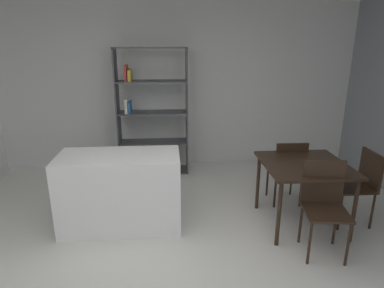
{
  "coord_description": "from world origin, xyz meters",
  "views": [
    {
      "loc": [
        0.07,
        -2.7,
        2.11
      ],
      "look_at": [
        0.32,
        0.64,
        1.06
      ],
      "focal_mm": 30.92,
      "sensor_mm": 36.0,
      "label": 1
    }
  ],
  "objects_px": {
    "kitchen_island": "(121,191)",
    "dining_chair_near": "(324,199)",
    "open_bookshelf": "(149,114)",
    "dining_table": "(304,170)",
    "dining_chair_window_side": "(360,181)",
    "dining_chair_far": "(288,167)"
  },
  "relations": [
    {
      "from": "dining_table",
      "to": "dining_chair_window_side",
      "type": "relative_size",
      "value": 1.07
    },
    {
      "from": "dining_table",
      "to": "dining_chair_near",
      "type": "height_order",
      "value": "dining_chair_near"
    },
    {
      "from": "open_bookshelf",
      "to": "dining_chair_far",
      "type": "bearing_deg",
      "value": -35.2
    },
    {
      "from": "kitchen_island",
      "to": "open_bookshelf",
      "type": "height_order",
      "value": "open_bookshelf"
    },
    {
      "from": "kitchen_island",
      "to": "open_bookshelf",
      "type": "xyz_separation_m",
      "value": [
        0.27,
        1.69,
        0.55
      ]
    },
    {
      "from": "open_bookshelf",
      "to": "dining_table",
      "type": "bearing_deg",
      "value": -44.34
    },
    {
      "from": "dining_chair_far",
      "to": "dining_chair_window_side",
      "type": "bearing_deg",
      "value": 144.01
    },
    {
      "from": "dining_table",
      "to": "open_bookshelf",
      "type": "bearing_deg",
      "value": 135.66
    },
    {
      "from": "open_bookshelf",
      "to": "dining_table",
      "type": "relative_size",
      "value": 2.13
    },
    {
      "from": "dining_chair_near",
      "to": "dining_table",
      "type": "bearing_deg",
      "value": 100.05
    },
    {
      "from": "dining_table",
      "to": "dining_chair_near",
      "type": "distance_m",
      "value": 0.51
    },
    {
      "from": "open_bookshelf",
      "to": "dining_chair_window_side",
      "type": "relative_size",
      "value": 2.27
    },
    {
      "from": "open_bookshelf",
      "to": "dining_chair_window_side",
      "type": "height_order",
      "value": "open_bookshelf"
    },
    {
      "from": "kitchen_island",
      "to": "dining_chair_near",
      "type": "xyz_separation_m",
      "value": [
        2.13,
        -0.62,
        0.13
      ]
    },
    {
      "from": "kitchen_island",
      "to": "dining_chair_near",
      "type": "distance_m",
      "value": 2.23
    },
    {
      "from": "dining_chair_far",
      "to": "dining_chair_window_side",
      "type": "distance_m",
      "value": 0.85
    },
    {
      "from": "kitchen_island",
      "to": "open_bookshelf",
      "type": "bearing_deg",
      "value": 81.06
    },
    {
      "from": "kitchen_island",
      "to": "dining_chair_far",
      "type": "xyz_separation_m",
      "value": [
        2.12,
        0.38,
        0.09
      ]
    },
    {
      "from": "dining_table",
      "to": "dining_chair_far",
      "type": "relative_size",
      "value": 1.07
    },
    {
      "from": "dining_table",
      "to": "dining_chair_window_side",
      "type": "bearing_deg",
      "value": -0.07
    },
    {
      "from": "dining_chair_near",
      "to": "dining_chair_far",
      "type": "height_order",
      "value": "dining_chair_near"
    },
    {
      "from": "open_bookshelf",
      "to": "dining_chair_near",
      "type": "height_order",
      "value": "open_bookshelf"
    }
  ]
}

